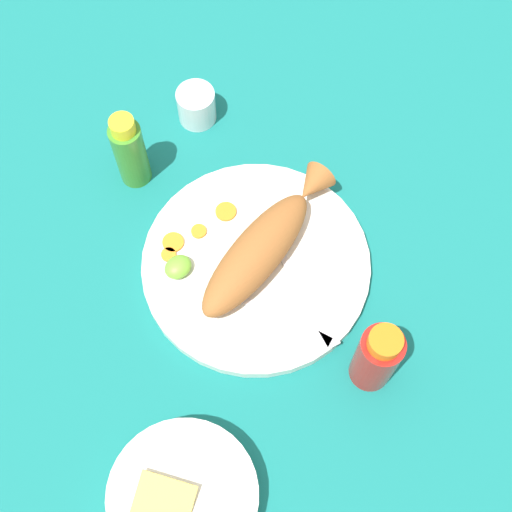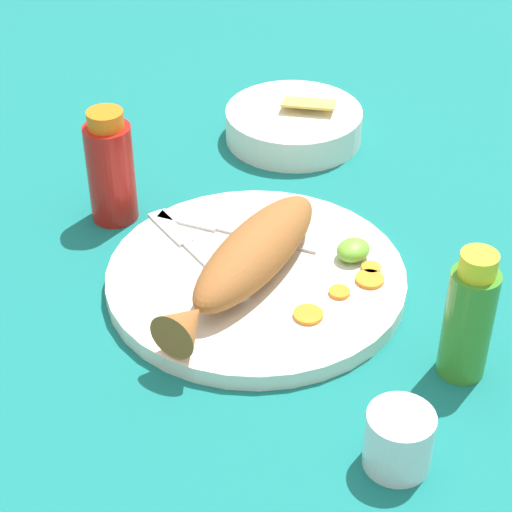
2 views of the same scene
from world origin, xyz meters
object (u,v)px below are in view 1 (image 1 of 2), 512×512
at_px(salt_cup, 197,107).
at_px(fork_near, 304,295).
at_px(fried_fish, 263,245).
at_px(hot_sauce_bottle_green, 130,151).
at_px(guacamole_bowl, 183,497).
at_px(main_plate, 256,265).
at_px(hot_sauce_bottle_red, 377,357).
at_px(fork_far, 275,316).

bearing_deg(salt_cup, fork_near, 77.70).
height_order(fried_fish, hot_sauce_bottle_green, hot_sauce_bottle_green).
distance_m(hot_sauce_bottle_green, salt_cup, 0.14).
bearing_deg(fried_fish, guacamole_bowl, 19.93).
bearing_deg(main_plate, hot_sauce_bottle_green, -79.66).
xyz_separation_m(fork_near, hot_sauce_bottle_red, (-0.00, 0.13, 0.04)).
bearing_deg(hot_sauce_bottle_red, main_plate, -84.49).
relative_size(fried_fish, hot_sauce_bottle_red, 1.97).
xyz_separation_m(fork_far, salt_cup, (-0.12, -0.32, 0.00)).
xyz_separation_m(main_plate, guacamole_bowl, (0.26, 0.18, 0.01)).
relative_size(main_plate, fork_near, 1.68).
bearing_deg(main_plate, salt_cup, -109.95).
bearing_deg(fork_near, hot_sauce_bottle_green, -156.52).
xyz_separation_m(fork_far, guacamole_bowl, (0.23, 0.10, 0.00)).
relative_size(fried_fish, fork_far, 1.49).
bearing_deg(hot_sauce_bottle_green, fried_fish, 104.41).
relative_size(hot_sauce_bottle_red, hot_sauce_bottle_green, 1.01).
relative_size(fried_fish, hot_sauce_bottle_green, 1.99).
height_order(fried_fish, hot_sauce_bottle_red, hot_sauce_bottle_red).
height_order(fork_near, hot_sauce_bottle_red, hot_sauce_bottle_red).
bearing_deg(main_plate, guacamole_bowl, 34.86).
bearing_deg(hot_sauce_bottle_green, guacamole_bowl, 61.79).
bearing_deg(salt_cup, hot_sauce_bottle_red, 81.17).
height_order(hot_sauce_bottle_red, salt_cup, hot_sauce_bottle_red).
relative_size(main_plate, salt_cup, 5.44).
relative_size(main_plate, hot_sauce_bottle_green, 2.32).
xyz_separation_m(hot_sauce_bottle_red, hot_sauce_bottle_green, (0.06, -0.43, -0.00)).
bearing_deg(hot_sauce_bottle_red, hot_sauce_bottle_green, -81.95).
distance_m(main_plate, hot_sauce_bottle_green, 0.23).
height_order(fork_far, hot_sauce_bottle_green, hot_sauce_bottle_green).
xyz_separation_m(fried_fish, fork_far, (0.05, 0.08, -0.02)).
bearing_deg(fried_fish, hot_sauce_bottle_red, 77.20).
height_order(fried_fish, fork_near, fried_fish).
relative_size(main_plate, fork_far, 1.74).
bearing_deg(fork_near, fried_fish, -165.31).
bearing_deg(hot_sauce_bottle_red, salt_cup, -98.83).
bearing_deg(fork_near, main_plate, -153.85).
relative_size(main_plate, fried_fish, 1.17).
xyz_separation_m(main_plate, fork_near, (-0.02, 0.08, 0.01)).
bearing_deg(salt_cup, hot_sauce_bottle_green, 10.68).
bearing_deg(salt_cup, fork_far, 69.59).
height_order(fork_near, fork_far, same).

